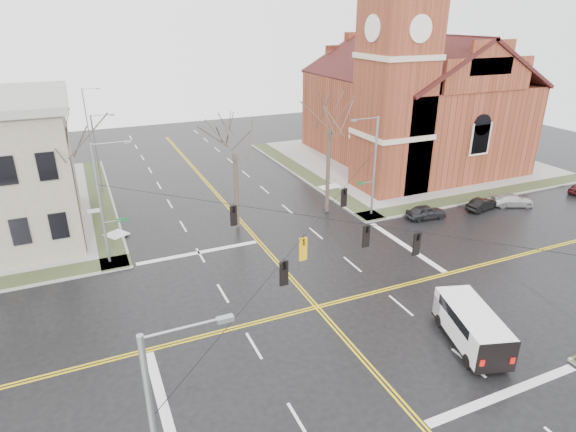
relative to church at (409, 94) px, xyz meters
name	(u,v)px	position (x,y,z in m)	size (l,w,h in m)	color
ground	(317,307)	(-24.76, -24.78, -8.43)	(120.00, 120.00, 0.00)	black
sidewalks	(317,306)	(-24.76, -24.78, -8.36)	(80.00, 80.00, 0.17)	gray
road_markings	(317,307)	(-24.76, -24.78, -8.43)	(100.00, 100.00, 0.01)	gold
church	(409,94)	(0.00, 0.00, 0.00)	(24.28, 27.48, 27.50)	brown
signal_pole_ne	(373,164)	(-13.44, -13.28, -3.48)	(2.75, 0.22, 9.00)	gray
signal_pole_nw	(103,201)	(-36.09, -13.28, -3.48)	(2.75, 0.22, 9.00)	gray
span_wires	(319,217)	(-24.76, -24.78, -2.23)	(23.02, 23.02, 0.03)	black
traffic_signals	(324,233)	(-24.76, -25.45, -2.98)	(8.21, 8.26, 1.30)	black
streetlight_north_a	(98,151)	(-35.42, 3.22, -3.97)	(2.30, 0.20, 8.00)	gray
streetlight_north_b	(87,116)	(-35.42, 23.22, -3.97)	(2.30, 0.20, 8.00)	gray
cargo_van	(470,323)	(-18.54, -31.32, -7.17)	(3.72, 5.97, 2.13)	white
parked_car_a	(426,212)	(-9.15, -15.94, -7.80)	(1.50, 3.72, 1.27)	black
parked_car_b	(482,204)	(-2.98, -16.43, -7.86)	(1.21, 3.47, 1.14)	black
parked_car_c	(512,200)	(0.48, -16.79, -7.85)	(1.64, 4.03, 1.17)	#B3B3B5
tree_nw_far	(67,149)	(-37.87, -10.78, -0.15)	(4.00, 4.00, 11.45)	#382E23
tree_nw_near	(234,148)	(-25.45, -10.97, -1.33)	(4.00, 4.00, 9.78)	#382E23
tree_ne	(330,126)	(-16.71, -11.00, -0.23)	(4.00, 4.00, 11.33)	#382E23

